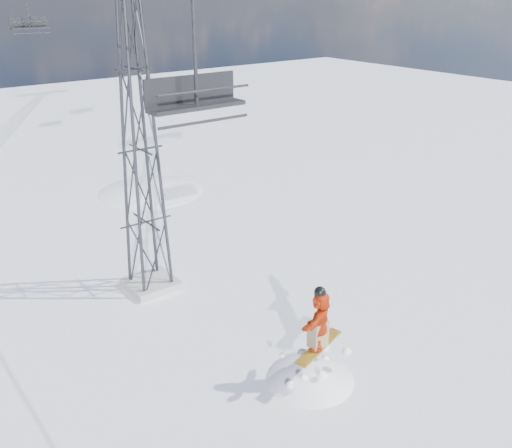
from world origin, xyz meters
The scene contains 5 objects.
ground centered at (0.00, 0.00, 0.00)m, with size 120.00×120.00×0.00m, color white.
lift_tower_near centered at (0.80, 8.00, 5.47)m, with size 5.20×1.80×11.43m.
snowboarder_jump centered at (1.90, 0.10, -1.61)m, with size 4.40×4.40×7.20m.
lift_chair_near centered at (-1.40, 0.56, 8.67)m, with size 2.20×0.63×2.73m.
lift_chair_mid centered at (3.00, 25.99, 8.74)m, with size 2.12×0.61×2.63m.
Camera 1 is at (-7.77, -9.92, 10.80)m, focal length 40.00 mm.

